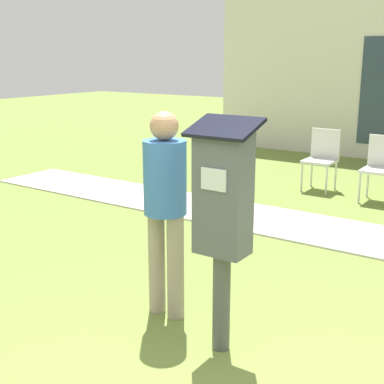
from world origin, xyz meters
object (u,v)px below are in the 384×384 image
parking_meter (223,207)px  outdoor_chair_middle (382,163)px  person_standing (165,199)px  outdoor_chair_left (322,154)px

parking_meter → outdoor_chair_middle: bearing=92.4°
person_standing → outdoor_chair_middle: 4.39m
parking_meter → outdoor_chair_left: bearing=103.2°
outdoor_chair_middle → parking_meter: bearing=-73.5°
person_standing → outdoor_chair_middle: (0.42, 4.35, -0.40)m
outdoor_chair_left → outdoor_chair_middle: size_ratio=1.00×
outdoor_chair_left → parking_meter: bearing=-59.3°
outdoor_chair_left → outdoor_chair_middle: (0.92, -0.18, 0.00)m
person_standing → outdoor_chair_middle: bearing=52.6°
person_standing → outdoor_chair_middle: size_ratio=1.76×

